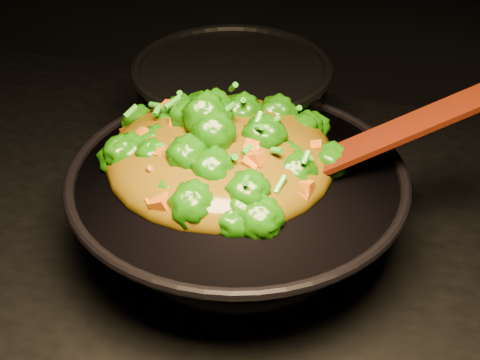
% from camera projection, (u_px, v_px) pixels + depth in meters
% --- Properties ---
extents(wok, '(0.43, 0.43, 0.10)m').
position_uv_depth(wok, '(238.00, 210.00, 0.76)').
color(wok, black).
rests_on(wok, stovetop).
extents(stir_fry, '(0.26, 0.26, 0.09)m').
position_uv_depth(stir_fry, '(220.00, 127.00, 0.73)').
color(stir_fry, '#185906').
rests_on(stir_fry, wok).
extents(spatula, '(0.23, 0.13, 0.10)m').
position_uv_depth(spatula, '(378.00, 140.00, 0.71)').
color(spatula, '#370F05').
rests_on(spatula, wok).
extents(back_pot, '(0.26, 0.26, 0.14)m').
position_uv_depth(back_pot, '(232.00, 111.00, 0.91)').
color(back_pot, black).
rests_on(back_pot, stovetop).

